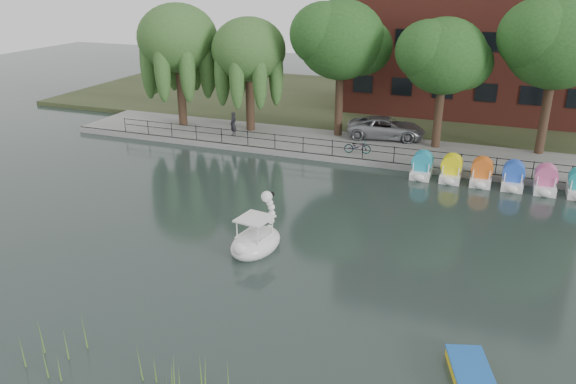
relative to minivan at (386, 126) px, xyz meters
The scene contains 16 objects.
ground_plane 18.55m from the minivan, 97.49° to the right, with size 120.00×120.00×0.00m, color #2F3E3B.
promenade 3.53m from the minivan, 135.73° to the right, with size 40.00×6.00×0.40m, color gray.
kerb 5.92m from the minivan, 114.47° to the right, with size 40.00×0.25×0.40m, color gray.
land_strip 11.94m from the minivan, 101.70° to the left, with size 60.00×22.00×0.36m, color #47512D.
railing 5.64m from the minivan, 115.31° to the right, with size 32.00×0.05×1.00m.
willow_left 16.50m from the minivan, behind, with size 5.88×5.88×9.01m.
willow_mid 11.18m from the minivan, behind, with size 5.32×5.32×8.15m.
broadleaf_center 6.73m from the minivan, behind, with size 6.00×6.00×9.25m.
broadleaf_right 6.31m from the minivan, 13.36° to the right, with size 5.40×5.40×8.32m.
broadleaf_far 11.81m from the minivan, ahead, with size 6.30×6.30×9.71m.
minivan is the anchor object (origin of this frame).
bicycle 4.28m from the minivan, 103.35° to the right, with size 1.72×0.60×1.00m, color gray.
pedestrian 10.88m from the minivan, 162.09° to the right, with size 0.71×0.48×1.98m, color black.
swan_boat 18.35m from the minivan, 95.99° to the right, with size 2.25×3.14×2.46m.
pedal_boat_row 10.50m from the minivan, 35.23° to the right, with size 11.35×1.70×1.40m.
yellow_rowboat 24.86m from the minivan, 72.21° to the right, with size 1.74×2.45×0.41m.
Camera 1 is at (9.78, -20.11, 11.54)m, focal length 35.00 mm.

